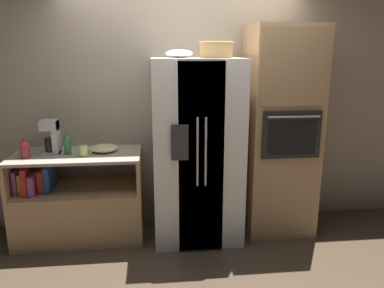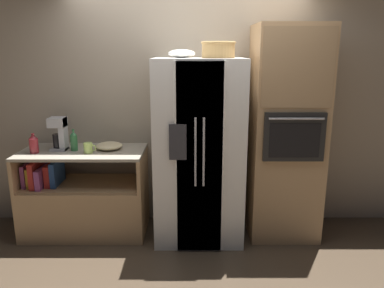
% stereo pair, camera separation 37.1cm
% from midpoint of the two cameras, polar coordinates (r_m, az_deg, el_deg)
% --- Properties ---
extents(ground_plane, '(20.00, 20.00, 0.00)m').
position_cam_midpoint_polar(ground_plane, '(4.08, 1.88, -14.01)').
color(ground_plane, '#4C3D2D').
extents(wall_back, '(12.00, 0.06, 2.80)m').
position_cam_midpoint_polar(wall_back, '(4.13, 1.79, 6.83)').
color(wall_back, tan).
rests_on(wall_back, ground_plane).
extents(counter_left, '(1.28, 0.65, 0.91)m').
position_cam_midpoint_polar(counter_left, '(4.18, -13.88, -8.62)').
color(counter_left, tan).
rests_on(counter_left, ground_plane).
extents(refrigerator, '(0.88, 0.80, 1.85)m').
position_cam_midpoint_polar(refrigerator, '(3.82, 3.60, -1.06)').
color(refrigerator, white).
rests_on(refrigerator, ground_plane).
extents(wall_oven, '(0.70, 0.71, 2.17)m').
position_cam_midpoint_polar(wall_oven, '(4.00, 16.42, 1.47)').
color(wall_oven, tan).
rests_on(wall_oven, ground_plane).
extents(wicker_basket, '(0.33, 0.33, 0.15)m').
position_cam_midpoint_polar(wicker_basket, '(3.65, 6.82, 14.17)').
color(wicker_basket, tan).
rests_on(wicker_basket, refrigerator).
extents(fruit_bowl, '(0.26, 0.26, 0.08)m').
position_cam_midpoint_polar(fruit_bowl, '(3.69, 1.15, 13.62)').
color(fruit_bowl, white).
rests_on(fruit_bowl, refrigerator).
extents(bottle_tall, '(0.09, 0.09, 0.20)m').
position_cam_midpoint_polar(bottle_tall, '(4.02, -20.83, 0.03)').
color(bottle_tall, maroon).
rests_on(bottle_tall, counter_left).
extents(bottle_short, '(0.07, 0.07, 0.23)m').
position_cam_midpoint_polar(bottle_short, '(3.98, -15.28, 0.40)').
color(bottle_short, '#33723F').
rests_on(bottle_short, counter_left).
extents(mug, '(0.13, 0.09, 0.11)m').
position_cam_midpoint_polar(mug, '(3.87, -13.12, -0.64)').
color(mug, '#B2D166').
rests_on(mug, counter_left).
extents(mixing_bowl, '(0.28, 0.28, 0.07)m').
position_cam_midpoint_polar(mixing_bowl, '(3.98, -10.16, -0.32)').
color(mixing_bowl, beige).
rests_on(mixing_bowl, counter_left).
extents(coffee_maker, '(0.16, 0.16, 0.34)m').
position_cam_midpoint_polar(coffee_maker, '(4.04, -17.29, 1.66)').
color(coffee_maker, '#B2B2B7').
rests_on(coffee_maker, counter_left).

